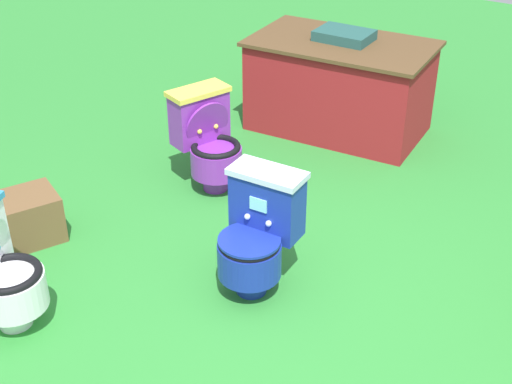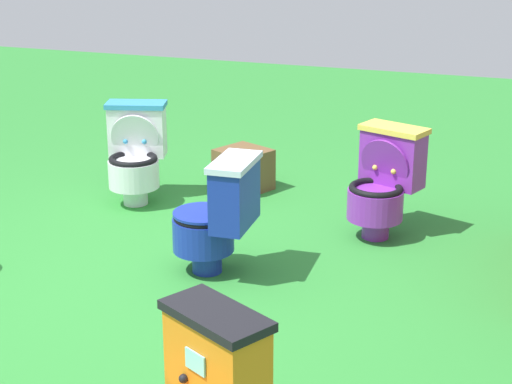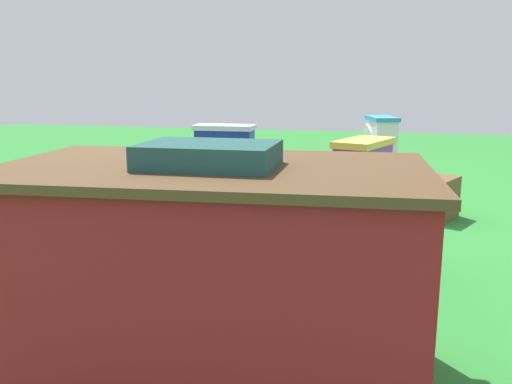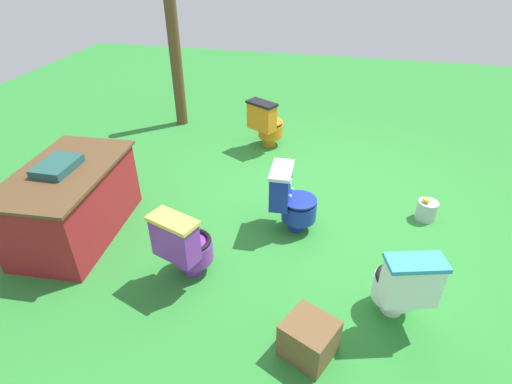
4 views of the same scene
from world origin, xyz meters
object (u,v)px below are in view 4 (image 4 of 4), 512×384
toilet_white (402,285)px  wooden_post (176,61)px  lemon_bucket (427,210)px  toilet_orange (267,124)px  vendor_table (72,202)px  toilet_blue (291,199)px  toilet_purple (185,245)px  small_crate (309,338)px

toilet_white → wooden_post: bearing=117.6°
wooden_post → lemon_bucket: size_ratio=7.45×
toilet_white → toilet_orange: same height
wooden_post → vendor_table: bearing=-179.2°
lemon_bucket → toilet_white: bearing=164.7°
vendor_table → wooden_post: bearing=0.8°
vendor_table → wooden_post: 3.09m
toilet_blue → lemon_bucket: (0.51, -1.46, -0.25)m
vendor_table → toilet_purple: bearing=-104.5°
toilet_orange → toilet_blue: same height
toilet_white → vendor_table: bearing=156.7°
toilet_white → toilet_orange: bearing=104.6°
toilet_orange → lemon_bucket: toilet_orange is taller
toilet_purple → vendor_table: 1.41m
toilet_blue → toilet_white: bearing=43.7°
wooden_post → small_crate: (-3.94, -2.60, -0.87)m
toilet_white → vendor_table: 3.25m
toilet_orange → lemon_bucket: size_ratio=2.63×
toilet_purple → toilet_orange: same height
wooden_post → toilet_purple: bearing=-157.4°
small_crate → lemon_bucket: (2.01, -1.08, -0.04)m
toilet_purple → vendor_table: vendor_table is taller
wooden_post → small_crate: size_ratio=5.69×
wooden_post → toilet_blue: bearing=-137.7°
vendor_table → wooden_post: (3.02, 0.04, 0.64)m
toilet_purple → wooden_post: (3.37, 1.41, 0.65)m
vendor_table → lemon_bucket: vendor_table is taller
toilet_purple → wooden_post: size_ratio=0.35×
toilet_orange → wooden_post: bearing=-170.5°
toilet_purple → toilet_blue: bearing=69.0°
toilet_orange → small_crate: (-3.38, -1.03, -0.21)m
toilet_blue → vendor_table: size_ratio=0.48×
small_crate → vendor_table: bearing=70.1°
toilet_white → small_crate: bearing=-158.9°
toilet_white → toilet_blue: bearing=120.2°
toilet_purple → lemon_bucket: (1.44, -2.27, -0.26)m
toilet_orange → toilet_purple: bearing=-64.1°
wooden_post → small_crate: 4.80m
toilet_blue → lemon_bucket: toilet_blue is taller
toilet_orange → small_crate: size_ratio=2.01×
small_crate → toilet_purple: bearing=64.4°
vendor_table → wooden_post: wooden_post is taller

